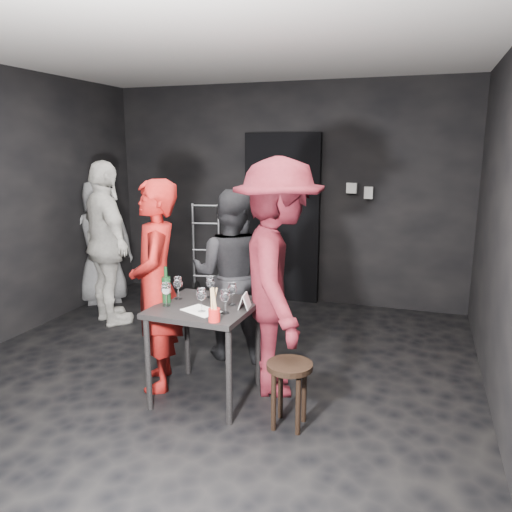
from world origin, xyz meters
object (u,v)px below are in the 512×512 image
(breadstick_cup, at_px, (214,305))
(tasting_table, at_px, (205,317))
(hand_truck, at_px, (206,279))
(wine_bottle, at_px, (166,289))
(bystander_grey, at_px, (101,240))
(stool, at_px, (289,377))
(server_red, at_px, (155,273))
(woman_black, at_px, (231,271))
(bystander_cream, at_px, (106,228))
(man_maroon, at_px, (278,250))

(breadstick_cup, bearing_deg, tasting_table, 124.44)
(hand_truck, distance_m, wine_bottle, 2.76)
(tasting_table, relative_size, bystander_grey, 0.47)
(stool, distance_m, wine_bottle, 1.16)
(tasting_table, distance_m, wine_bottle, 0.37)
(stool, height_order, server_red, server_red)
(woman_black, xyz_separation_m, wine_bottle, (-0.20, -0.85, 0.05))
(tasting_table, bearing_deg, bystander_cream, 144.55)
(woman_black, relative_size, breadstick_cup, 6.38)
(man_maroon, bearing_deg, breadstick_cup, 133.64)
(hand_truck, xyz_separation_m, bystander_cream, (-0.57, -1.31, 0.85))
(man_maroon, relative_size, bystander_grey, 1.43)
(hand_truck, height_order, wine_bottle, hand_truck)
(server_red, xyz_separation_m, bystander_grey, (-1.79, 1.77, -0.14))
(stool, distance_m, bystander_grey, 3.63)
(tasting_table, relative_size, man_maroon, 0.33)
(woman_black, bearing_deg, stool, 123.32)
(bystander_cream, distance_m, bystander_grey, 0.85)
(wine_bottle, bearing_deg, tasting_table, 4.65)
(hand_truck, bearing_deg, woman_black, -71.14)
(hand_truck, distance_m, man_maroon, 2.91)
(server_red, bearing_deg, stool, 49.69)
(bystander_grey, bearing_deg, server_red, 98.80)
(stool, bearing_deg, woman_black, 128.80)
(hand_truck, height_order, man_maroon, man_maroon)
(tasting_table, bearing_deg, man_maroon, 32.05)
(stool, xyz_separation_m, man_maroon, (-0.24, 0.51, 0.78))
(tasting_table, height_order, bystander_grey, bystander_grey)
(breadstick_cup, bearing_deg, bystander_cream, 141.54)
(hand_truck, xyz_separation_m, breadstick_cup, (1.36, -2.84, 0.64))
(breadstick_cup, bearing_deg, woman_black, 105.70)
(woman_black, height_order, breadstick_cup, woman_black)
(tasting_table, relative_size, stool, 1.60)
(tasting_table, distance_m, stool, 0.81)
(server_red, relative_size, wine_bottle, 6.70)
(bystander_cream, relative_size, breadstick_cup, 8.42)
(tasting_table, height_order, stool, tasting_table)
(server_red, height_order, bystander_cream, bystander_cream)
(tasting_table, distance_m, man_maroon, 0.76)
(bystander_cream, bearing_deg, woman_black, -157.97)
(man_maroon, bearing_deg, wine_bottle, 90.27)
(bystander_grey, bearing_deg, bystander_cream, 94.01)
(woman_black, height_order, man_maroon, man_maroon)
(bystander_grey, bearing_deg, breadstick_cup, 102.31)
(stool, xyz_separation_m, bystander_cream, (-2.44, 1.43, 0.70))
(breadstick_cup, bearing_deg, man_maroon, 65.88)
(woman_black, distance_m, man_maroon, 0.86)
(hand_truck, xyz_separation_m, stool, (1.87, -2.73, 0.15))
(woman_black, relative_size, bystander_cream, 0.76)
(server_red, xyz_separation_m, woman_black, (0.35, 0.76, -0.14))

